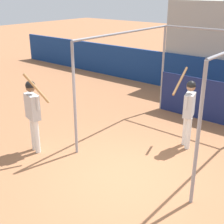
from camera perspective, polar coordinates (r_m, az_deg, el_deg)
The scene contains 4 objects.
ground_plane at distance 7.09m, azimuth 2.49°, elevation -11.61°, with size 60.00×60.00×0.00m, color #9E6642.
batting_cage at distance 9.25m, azimuth 15.05°, elevation 4.45°, with size 3.22×4.14×2.83m.
player_batter at distance 8.10m, azimuth 13.84°, elevation 0.78°, with size 0.61×0.82×1.98m.
player_waiting at distance 7.85m, azimuth -14.29°, elevation 0.47°, with size 0.81×0.48×2.14m.
Camera 1 is at (3.53, -4.78, 3.87)m, focal length 50.00 mm.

